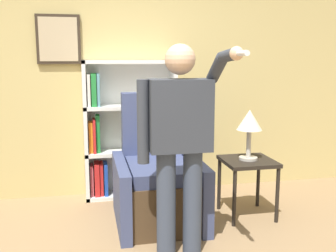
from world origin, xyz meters
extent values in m
cube|color=tan|center=(0.00, 2.03, 1.40)|extent=(8.00, 0.06, 2.80)
cube|color=#33281E|center=(-0.72, 1.98, 1.75)|extent=(0.46, 0.04, 0.52)
cube|color=tan|center=(-0.72, 1.96, 1.75)|extent=(0.40, 0.01, 0.46)
cube|color=white|center=(-0.47, 1.85, 0.77)|extent=(0.04, 0.28, 1.53)
cube|color=white|center=(0.50, 1.85, 0.77)|extent=(0.04, 0.28, 1.53)
cube|color=white|center=(0.01, 1.98, 0.77)|extent=(1.02, 0.01, 1.53)
cube|color=white|center=(0.01, 1.85, 0.02)|extent=(1.02, 0.28, 0.04)
cube|color=white|center=(0.01, 1.85, 0.51)|extent=(1.02, 0.28, 0.04)
cube|color=white|center=(0.01, 1.85, 1.02)|extent=(1.02, 0.28, 0.04)
cube|color=white|center=(0.01, 1.85, 1.51)|extent=(1.02, 0.28, 0.04)
cube|color=#BC4C56|center=(-0.43, 1.85, 0.21)|extent=(0.03, 0.17, 0.34)
cube|color=red|center=(-0.37, 1.85, 0.22)|extent=(0.05, 0.22, 0.36)
cube|color=red|center=(-0.32, 1.85, 0.22)|extent=(0.04, 0.18, 0.36)
cube|color=#1E47B2|center=(-0.27, 1.85, 0.22)|extent=(0.04, 0.21, 0.36)
cube|color=orange|center=(-0.42, 1.85, 0.70)|extent=(0.04, 0.16, 0.34)
cube|color=red|center=(-0.38, 1.85, 0.71)|extent=(0.03, 0.22, 0.37)
cube|color=#238438|center=(-0.34, 1.85, 0.74)|extent=(0.04, 0.16, 0.41)
cube|color=white|center=(-0.43, 1.85, 1.21)|extent=(0.03, 0.23, 0.34)
cube|color=#238438|center=(-0.37, 1.85, 1.21)|extent=(0.05, 0.22, 0.35)
cube|color=#5B99A8|center=(-0.33, 1.85, 1.21)|extent=(0.03, 0.23, 0.35)
cube|color=#4C3823|center=(0.19, 1.06, 0.23)|extent=(0.60, 0.86, 0.47)
cube|color=#3D4770|center=(0.19, 1.02, 0.53)|extent=(0.56, 0.74, 0.12)
cube|color=#3D4770|center=(0.19, 1.45, 0.72)|extent=(0.60, 0.16, 0.98)
cube|color=#3D4770|center=(-0.16, 1.06, 0.30)|extent=(0.10, 0.94, 0.61)
cube|color=#3D4770|center=(0.54, 1.06, 0.30)|extent=(0.10, 0.94, 0.61)
cylinder|color=#384256|center=(0.13, 0.42, 0.43)|extent=(0.15, 0.15, 0.85)
cylinder|color=#384256|center=(0.35, 0.42, 0.43)|extent=(0.15, 0.15, 0.85)
cube|color=#333842|center=(0.24, 0.42, 1.12)|extent=(0.47, 0.24, 0.55)
sphere|color=#DBAD89|center=(0.24, 0.42, 1.54)|extent=(0.23, 0.23, 0.23)
cylinder|color=#333842|center=(-0.04, 0.42, 1.08)|extent=(0.09, 0.09, 0.63)
cylinder|color=#333842|center=(0.49, 0.30, 1.48)|extent=(0.09, 0.28, 0.23)
cylinder|color=#333842|center=(0.49, 0.06, 1.57)|extent=(0.08, 0.27, 0.10)
sphere|color=#DBAD89|center=(0.49, -0.07, 1.58)|extent=(0.09, 0.09, 0.09)
cylinder|color=white|center=(0.49, -0.17, 1.58)|extent=(0.04, 0.15, 0.04)
cube|color=black|center=(1.08, 1.04, 0.56)|extent=(0.49, 0.49, 0.04)
cylinder|color=black|center=(0.86, 0.83, 0.27)|extent=(0.04, 0.04, 0.54)
cylinder|color=black|center=(1.29, 0.83, 0.27)|extent=(0.04, 0.04, 0.54)
cylinder|color=black|center=(0.86, 1.26, 0.27)|extent=(0.04, 0.04, 0.54)
cylinder|color=black|center=(1.29, 1.26, 0.27)|extent=(0.04, 0.04, 0.54)
cylinder|color=#B7B2A8|center=(1.08, 1.04, 0.59)|extent=(0.18, 0.18, 0.02)
cylinder|color=#B7B2A8|center=(1.08, 1.04, 0.73)|extent=(0.04, 0.04, 0.27)
cone|color=beige|center=(1.08, 1.04, 0.97)|extent=(0.25, 0.25, 0.20)
camera|label=1|loc=(-0.44, -2.44, 1.55)|focal=42.00mm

